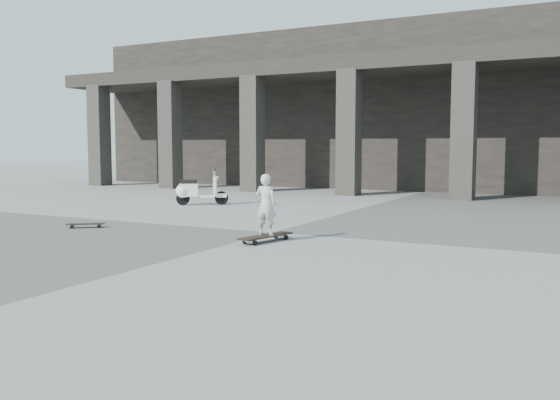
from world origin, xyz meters
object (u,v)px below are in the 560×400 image
at_px(longboard, 266,237).
at_px(skateboard_spare, 86,224).
at_px(scooter, 193,191).
at_px(child, 266,205).

xyz_separation_m(longboard, skateboard_spare, (-3.90, -0.13, -0.02)).
height_order(longboard, scooter, scooter).
height_order(child, scooter, child).
bearing_deg(longboard, skateboard_spare, 105.13).
distance_m(longboard, child, 0.53).
xyz_separation_m(child, scooter, (-4.71, 4.50, -0.23)).
relative_size(skateboard_spare, scooter, 0.54).
distance_m(skateboard_spare, child, 3.94).
height_order(skateboard_spare, scooter, scooter).
bearing_deg(scooter, skateboard_spare, -113.66).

